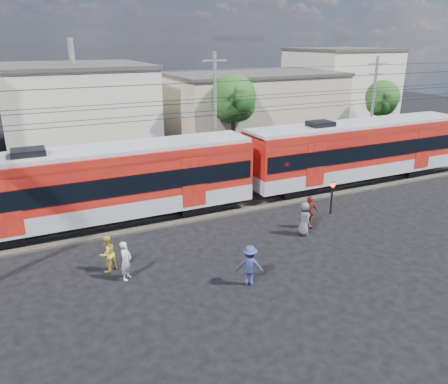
{
  "coord_description": "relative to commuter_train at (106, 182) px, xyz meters",
  "views": [
    {
      "loc": [
        -6.99,
        -13.84,
        9.34
      ],
      "look_at": [
        1.97,
        5.0,
        1.99
      ],
      "focal_mm": 35.0,
      "sensor_mm": 36.0,
      "label": 1
    }
  ],
  "objects": [
    {
      "name": "ground",
      "position": [
        3.33,
        -8.0,
        -2.4
      ],
      "size": [
        120.0,
        120.0,
        0.0
      ],
      "primitive_type": "plane",
      "color": "black",
      "rests_on": "ground"
    },
    {
      "name": "track_bed",
      "position": [
        3.33,
        0.0,
        -2.34
      ],
      "size": [
        70.0,
        3.4,
        0.12
      ],
      "primitive_type": "cube",
      "color": "#2D2823",
      "rests_on": "ground"
    },
    {
      "name": "rail_near",
      "position": [
        3.33,
        -0.75,
        -2.22
      ],
      "size": [
        70.0,
        0.12,
        0.12
      ],
      "primitive_type": "cube",
      "color": "#59544C",
      "rests_on": "track_bed"
    },
    {
      "name": "rail_far",
      "position": [
        3.33,
        0.75,
        -2.22
      ],
      "size": [
        70.0,
        0.12,
        0.12
      ],
      "primitive_type": "cube",
      "color": "#59544C",
      "rests_on": "track_bed"
    },
    {
      "name": "commuter_train",
      "position": [
        0.0,
        0.0,
        0.0
      ],
      "size": [
        50.3,
        3.08,
        4.17
      ],
      "color": "black",
      "rests_on": "ground"
    },
    {
      "name": "building_midwest",
      "position": [
        1.33,
        19.0,
        1.25
      ],
      "size": [
        12.24,
        12.24,
        7.3
      ],
      "color": "beige",
      "rests_on": "ground"
    },
    {
      "name": "building_mideast",
      "position": [
        17.33,
        16.0,
        0.75
      ],
      "size": [
        16.32,
        10.2,
        6.3
      ],
      "color": "tan",
      "rests_on": "ground"
    },
    {
      "name": "building_east",
      "position": [
        31.33,
        20.0,
        1.75
      ],
      "size": [
        10.2,
        10.2,
        8.3
      ],
      "color": "beige",
      "rests_on": "ground"
    },
    {
      "name": "utility_pole_mid",
      "position": [
        9.33,
        7.0,
        2.13
      ],
      "size": [
        1.8,
        0.24,
        8.5
      ],
      "color": "slate",
      "rests_on": "ground"
    },
    {
      "name": "utility_pole_east",
      "position": [
        23.33,
        6.0,
        1.88
      ],
      "size": [
        1.8,
        0.24,
        8.0
      ],
      "color": "slate",
      "rests_on": "ground"
    },
    {
      "name": "tree_near",
      "position": [
        12.52,
        10.09,
        2.26
      ],
      "size": [
        3.82,
        3.64,
        6.72
      ],
      "color": "#382619",
      "rests_on": "ground"
    },
    {
      "name": "tree_far",
      "position": [
        27.52,
        9.09,
        1.59
      ],
      "size": [
        3.36,
        3.12,
        5.76
      ],
      "color": "#382619",
      "rests_on": "ground"
    },
    {
      "name": "pedestrian_a",
      "position": [
        -0.49,
        -5.9,
        -1.57
      ],
      "size": [
        0.69,
        0.72,
        1.66
      ],
      "primitive_type": "imported",
      "rotation": [
        0.0,
        0.0,
        0.89
      ],
      "color": "beige",
      "rests_on": "ground"
    },
    {
      "name": "pedestrian_b",
      "position": [
        -1.04,
        -4.92,
        -1.6
      ],
      "size": [
        0.98,
        0.92,
        1.61
      ],
      "primitive_type": "imported",
      "rotation": [
        0.0,
        0.0,
        3.68
      ],
      "color": "gold",
      "rests_on": "ground"
    },
    {
      "name": "pedestrian_c",
      "position": [
        3.85,
        -8.43,
        -1.55
      ],
      "size": [
        1.26,
        1.11,
        1.69
      ],
      "primitive_type": "imported",
      "rotation": [
        0.0,
        0.0,
        2.59
      ],
      "color": "navy",
      "rests_on": "ground"
    },
    {
      "name": "pedestrian_d",
      "position": [
        9.26,
        -4.87,
        -1.53
      ],
      "size": [
        1.07,
        0.56,
        1.75
      ],
      "primitive_type": "imported",
      "rotation": [
        0.0,
        0.0,
        -0.14
      ],
      "color": "maroon",
      "rests_on": "ground"
    },
    {
      "name": "pedestrian_e",
      "position": [
        8.57,
        -5.45,
        -1.54
      ],
      "size": [
        0.59,
        0.87,
        1.72
      ],
      "primitive_type": "imported",
      "rotation": [
        0.0,
        0.0,
        1.52
      ],
      "color": "#505055",
      "rests_on": "ground"
    },
    {
      "name": "car_silver",
      "position": [
        27.0,
        5.35,
        -1.77
      ],
      "size": [
        3.75,
        1.59,
        1.27
      ],
      "primitive_type": "imported",
      "rotation": [
        0.0,
        0.0,
        1.59
      ],
      "color": "#B6B8BD",
      "rests_on": "ground"
    },
    {
      "name": "crossing_signal",
      "position": [
        11.55,
        -3.83,
        -1.09
      ],
      "size": [
        0.28,
        0.28,
        1.89
      ],
      "color": "black",
      "rests_on": "ground"
    }
  ]
}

